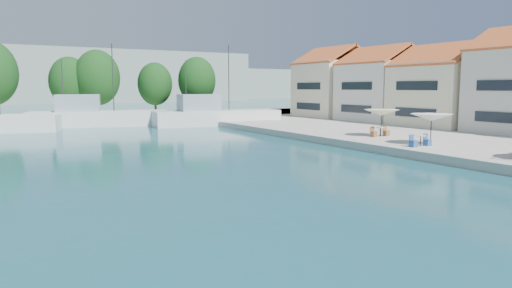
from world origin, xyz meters
TOP-DOWN VIEW (x-y plane):
  - quay_right at (22.00, 30.00)m, footprint 32.00×92.00m
  - quay_far at (-8.00, 67.00)m, footprint 90.00×16.00m
  - hill_east at (40.00, 180.00)m, footprint 140.00×40.00m
  - building_04 at (24.00, 33.00)m, footprint 9.00×8.80m
  - building_05 at (24.00, 42.00)m, footprint 8.40×8.80m
  - building_06 at (24.00, 51.00)m, footprint 9.00×8.80m
  - trawler_03 at (-6.48, 58.01)m, footprint 16.66×7.92m
  - trawler_04 at (6.35, 52.32)m, footprint 15.94×5.66m
  - tree_05 at (-7.49, 70.91)m, footprint 5.65×5.65m
  - tree_06 at (-4.01, 69.35)m, footprint 6.32×6.32m
  - tree_07 at (5.02, 71.26)m, footprint 5.34×5.34m
  - tree_08 at (11.38, 69.56)m, footprint 5.99×5.99m
  - umbrella_white at (9.54, 22.79)m, footprint 2.96×2.96m
  - umbrella_cream at (10.51, 28.53)m, footprint 2.90×2.90m
  - cafe_table_02 at (8.12, 22.46)m, footprint 1.82×0.70m
  - cafe_table_03 at (10.37, 28.49)m, footprint 1.82×0.70m

SIDE VIEW (x-z plane):
  - quay_right at x=22.00m, z-range 0.00..0.60m
  - quay_far at x=-8.00m, z-range 0.00..0.60m
  - cafe_table_02 at x=8.12m, z-range 0.51..1.27m
  - cafe_table_03 at x=10.37m, z-range 0.51..1.27m
  - trawler_03 at x=-6.48m, z-range -4.03..6.17m
  - trawler_04 at x=6.35m, z-range -4.03..6.17m
  - umbrella_white at x=9.54m, z-range 1.44..3.62m
  - umbrella_cream at x=10.51m, z-range 1.46..3.68m
  - building_04 at x=24.00m, z-range 0.42..9.62m
  - tree_07 at x=5.02m, z-range 1.21..9.11m
  - building_05 at x=24.00m, z-range 0.41..10.11m
  - tree_05 at x=-7.49m, z-range 1.24..9.60m
  - building_06 at x=24.00m, z-range 0.40..10.60m
  - tree_08 at x=11.38m, z-range 1.28..10.15m
  - hill_east at x=40.00m, z-range 0.00..12.00m
  - tree_06 at x=-4.01m, z-range 1.32..10.68m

